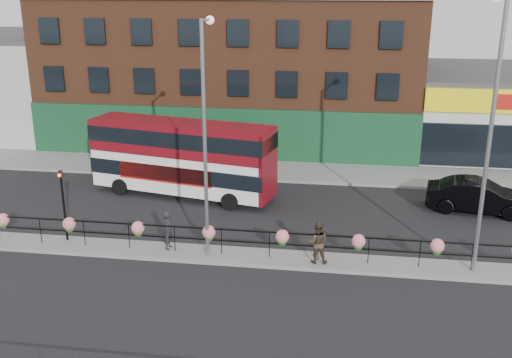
# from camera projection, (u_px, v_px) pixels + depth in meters

# --- Properties ---
(ground) EXTENTS (120.00, 120.00, 0.00)m
(ground) POSITION_uv_depth(u_px,v_px,m) (245.00, 258.00, 24.85)
(ground) COLOR black
(ground) RESTS_ON ground
(north_pavement) EXTENTS (60.00, 4.00, 0.15)m
(north_pavement) POSITION_uv_depth(u_px,v_px,m) (278.00, 171.00, 36.10)
(north_pavement) COLOR gray
(north_pavement) RESTS_ON ground
(median) EXTENTS (60.00, 1.60, 0.15)m
(median) POSITION_uv_depth(u_px,v_px,m) (245.00, 257.00, 24.83)
(median) COLOR gray
(median) RESTS_ON ground
(brick_building) EXTENTS (25.00, 12.21, 10.30)m
(brick_building) POSITION_uv_depth(u_px,v_px,m) (235.00, 67.00, 42.53)
(brick_building) COLOR brown
(brick_building) RESTS_ON ground
(median_railing) EXTENTS (30.04, 0.56, 1.23)m
(median_railing) POSITION_uv_depth(u_px,v_px,m) (245.00, 235.00, 24.53)
(median_railing) COLOR black
(median_railing) RESTS_ON median
(double_decker_bus) EXTENTS (10.18, 4.40, 4.00)m
(double_decker_bus) POSITION_uv_depth(u_px,v_px,m) (182.00, 151.00, 31.41)
(double_decker_bus) COLOR white
(double_decker_bus) RESTS_ON ground
(car) EXTENTS (3.33, 5.58, 1.66)m
(car) POSITION_uv_depth(u_px,v_px,m) (479.00, 196.00, 29.60)
(car) COLOR black
(car) RESTS_ON ground
(pedestrian_a) EXTENTS (0.61, 0.41, 1.67)m
(pedestrian_a) POSITION_uv_depth(u_px,v_px,m) (168.00, 230.00, 25.19)
(pedestrian_a) COLOR black
(pedestrian_a) RESTS_ON median
(pedestrian_b) EXTENTS (0.90, 0.73, 1.74)m
(pedestrian_b) POSITION_uv_depth(u_px,v_px,m) (317.00, 243.00, 23.92)
(pedestrian_b) COLOR #3C2F22
(pedestrian_b) RESTS_ON median
(lamp_column_west) EXTENTS (0.34, 1.67, 9.53)m
(lamp_column_west) POSITION_uv_depth(u_px,v_px,m) (206.00, 120.00, 23.33)
(lamp_column_west) COLOR gray
(lamp_column_west) RESTS_ON median
(lamp_column_east) EXTENTS (0.37, 1.83, 10.44)m
(lamp_column_east) POSITION_uv_depth(u_px,v_px,m) (491.00, 114.00, 21.79)
(lamp_column_east) COLOR gray
(lamp_column_east) RESTS_ON median
(traffic_light_median) EXTENTS (0.15, 0.28, 3.65)m
(traffic_light_median) POSITION_uv_depth(u_px,v_px,m) (62.00, 190.00, 25.56)
(traffic_light_median) COLOR black
(traffic_light_median) RESTS_ON median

